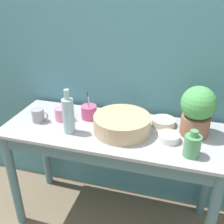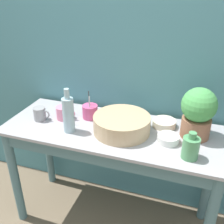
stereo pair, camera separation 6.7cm
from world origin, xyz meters
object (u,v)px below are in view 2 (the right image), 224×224
at_px(bottle_short, 191,147).
at_px(utensil_cup, 90,111).
at_px(bowl_wash_large, 122,124).
at_px(bowl_small_enamel_white, 168,139).
at_px(mug_pink, 64,113).
at_px(mug_grey, 40,114).
at_px(potted_plant, 198,112).
at_px(bowl_small_cream, 164,123).
at_px(bottle_tall, 68,114).

relative_size(bottle_short, utensil_cup, 0.82).
height_order(bowl_wash_large, utensil_cup, utensil_cup).
relative_size(bottle_short, bowl_small_enamel_white, 1.22).
relative_size(bottle_short, mug_pink, 1.15).
bearing_deg(bottle_short, bowl_small_enamel_white, 138.40).
distance_m(bottle_short, mug_grey, 0.99).
bearing_deg(potted_plant, bowl_wash_large, -168.06).
bearing_deg(potted_plant, bowl_small_cream, 162.74).
xyz_separation_m(bottle_short, mug_pink, (-0.83, 0.18, -0.02)).
xyz_separation_m(bowl_wash_large, mug_pink, (-0.42, 0.04, -0.01)).
bearing_deg(mug_grey, bowl_wash_large, 2.71).
height_order(bottle_short, mug_grey, bottle_short).
bearing_deg(bottle_short, bowl_small_cream, 121.39).
xyz_separation_m(mug_grey, bowl_small_enamel_white, (0.85, -0.00, -0.02)).
distance_m(potted_plant, bottle_short, 0.25).
bearing_deg(potted_plant, utensil_cup, 178.58).
bearing_deg(bowl_wash_large, bowl_small_cream, 32.09).
bearing_deg(bowl_small_cream, bowl_small_enamel_white, -74.34).
height_order(mug_pink, bowl_small_cream, mug_pink).
distance_m(bottle_tall, utensil_cup, 0.22).
relative_size(bottle_tall, mug_pink, 2.11).
distance_m(mug_pink, bowl_small_cream, 0.67).
height_order(bottle_tall, utensil_cup, bottle_tall).
relative_size(bottle_tall, bottle_short, 1.84).
bearing_deg(potted_plant, bowl_small_enamel_white, -140.14).
xyz_separation_m(potted_plant, bowl_small_enamel_white, (-0.14, -0.12, -0.14)).
relative_size(bowl_wash_large, mug_grey, 3.02).
xyz_separation_m(bottle_tall, utensil_cup, (0.05, 0.20, -0.07)).
xyz_separation_m(potted_plant, bottle_tall, (-0.74, -0.19, -0.05)).
distance_m(mug_grey, mug_pink, 0.16).
distance_m(bottle_short, mug_pink, 0.85).
xyz_separation_m(bowl_wash_large, mug_grey, (-0.56, -0.03, -0.01)).
bearing_deg(potted_plant, mug_grey, -173.24).
distance_m(bottle_short, utensil_cup, 0.72).
height_order(bottle_short, mug_pink, bottle_short).
distance_m(bottle_tall, bowl_small_cream, 0.61).
distance_m(bowl_wash_large, bowl_small_enamel_white, 0.29).
relative_size(bottle_tall, bowl_small_cream, 1.89).
relative_size(mug_grey, bowl_small_enamel_white, 0.92).
relative_size(mug_grey, mug_pink, 0.87).
bearing_deg(bowl_wash_large, mug_pink, 174.62).
distance_m(potted_plant, utensil_cup, 0.70).
distance_m(potted_plant, bowl_small_cream, 0.24).
height_order(mug_grey, bowl_small_enamel_white, mug_grey).
height_order(potted_plant, bowl_wash_large, potted_plant).
bearing_deg(mug_grey, bottle_short, -6.61).
distance_m(potted_plant, bowl_wash_large, 0.45).
relative_size(bowl_wash_large, bowl_small_enamel_white, 2.78).
height_order(potted_plant, bottle_tall, potted_plant).
relative_size(bowl_small_cream, bowl_small_enamel_white, 1.19).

